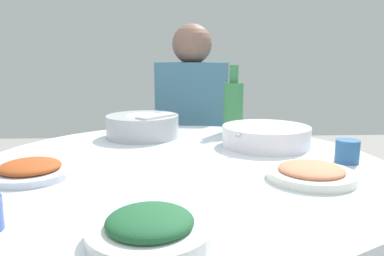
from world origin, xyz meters
The scene contains 10 objects.
round_dining_table centered at (0.00, 0.00, 0.67)m, with size 1.16×1.16×0.77m.
rice_bowl centered at (-0.13, 0.35, 0.82)m, with size 0.27×0.27×0.09m.
soup_bowl centered at (0.29, 0.18, 0.80)m, with size 0.29×0.29×0.07m.
dish_stirfry centered at (-0.38, -0.11, 0.79)m, with size 0.21×0.21×0.04m.
dish_shrimp centered at (0.31, -0.17, 0.79)m, with size 0.21×0.21×0.04m.
dish_greens centered at (-0.06, -0.46, 0.79)m, with size 0.20×0.20×0.05m.
green_bottle centered at (0.21, 0.42, 0.88)m, with size 0.08×0.08×0.26m.
tea_cup_near centered at (0.47, -0.03, 0.80)m, with size 0.07×0.07×0.06m, color #2D5F95.
stool_for_diner_left centered at (0.07, 0.80, 0.23)m, with size 0.35×0.35×0.46m, color brown.
diner_left centered at (0.07, 0.80, 0.78)m, with size 0.36×0.37×0.76m.
Camera 1 is at (-0.02, -1.02, 1.06)m, focal length 35.03 mm.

